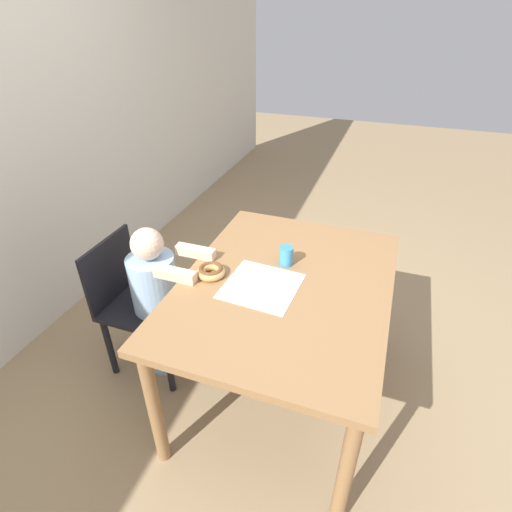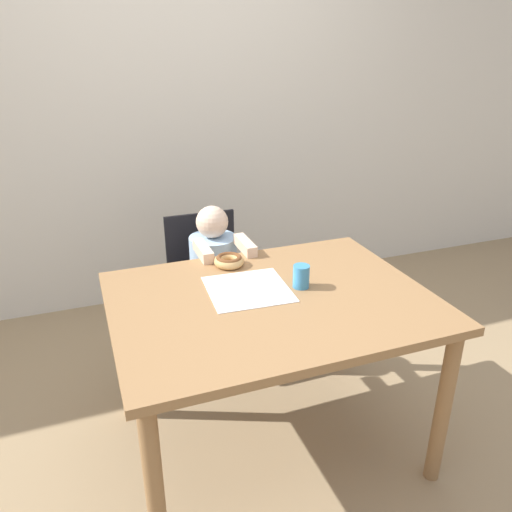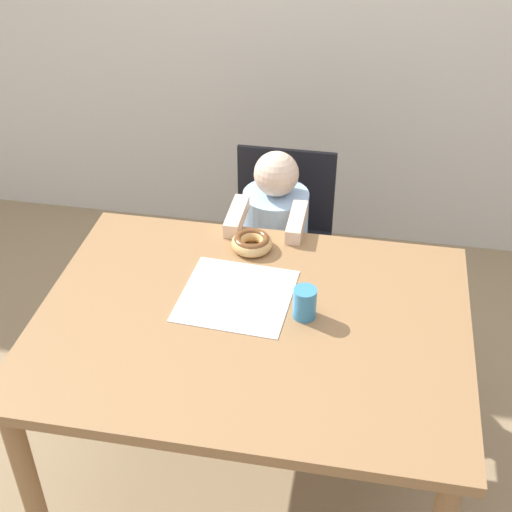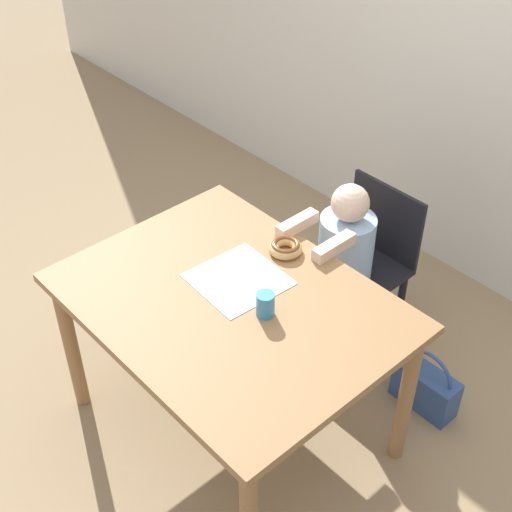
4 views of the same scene
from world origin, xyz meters
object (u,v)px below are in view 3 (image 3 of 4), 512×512
at_px(handbag, 399,339).
at_px(cup, 305,303).
at_px(child_figure, 275,259).
at_px(chair, 279,248).
at_px(donut, 252,242).

bearing_deg(handbag, cup, -116.44).
bearing_deg(child_figure, chair, 90.00).
relative_size(child_figure, handbag, 2.87).
distance_m(chair, cup, 0.86).
height_order(chair, child_figure, child_figure).
distance_m(child_figure, cup, 0.74).
xyz_separation_m(handbag, cup, (-0.32, -0.65, 0.67)).
xyz_separation_m(chair, child_figure, (-0.00, -0.12, 0.03)).
distance_m(donut, cup, 0.37).
bearing_deg(donut, cup, -55.37).
xyz_separation_m(chair, cup, (0.18, -0.76, 0.36)).
relative_size(chair, child_figure, 0.87).
bearing_deg(chair, child_figure, -90.00).
bearing_deg(chair, donut, -92.83).
relative_size(chair, cup, 8.27).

